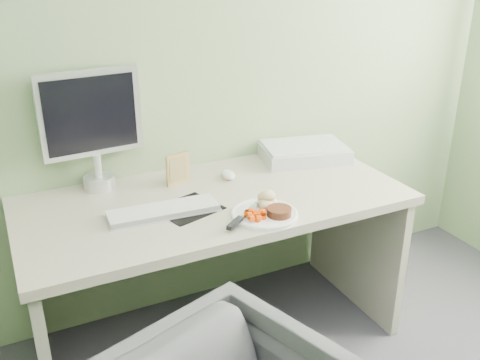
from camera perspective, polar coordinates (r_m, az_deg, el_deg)
name	(u,v)px	position (r m, az deg, el deg)	size (l,w,h in m)	color
wall_back	(177,33)	(2.39, -6.72, 15.35)	(3.50, 3.50, 0.00)	#72845D
desk	(215,235)	(2.31, -2.65, -5.89)	(1.60, 0.75, 0.73)	#A79C8C
plate	(264,214)	(2.07, 2.61, -3.68)	(0.26, 0.26, 0.01)	white
steak	(279,212)	(2.04, 4.20, -3.38)	(0.09, 0.09, 0.03)	black
potato_pile	(265,199)	(2.10, 2.73, -2.05)	(0.12, 0.09, 0.07)	tan
carrot_heap	(256,213)	(2.01, 1.72, -3.53)	(0.07, 0.06, 0.04)	#D63B04
steak_knife	(240,219)	(1.99, -0.02, -4.16)	(0.21, 0.17, 0.02)	silver
mousepad	(188,208)	(2.13, -5.57, -3.03)	(0.23, 0.20, 0.00)	black
keyboard	(163,210)	(2.10, -8.18, -3.21)	(0.43, 0.13, 0.02)	white
computer_mouse	(228,175)	(2.40, -1.27, 0.57)	(0.06, 0.10, 0.03)	white
photo_frame	(178,169)	(2.34, -6.65, 1.19)	(0.11, 0.01, 0.14)	olive
eyedrop_bottle	(182,168)	(2.46, -6.19, 1.33)	(0.02, 0.02, 0.06)	white
scanner	(304,153)	(2.64, 6.81, 2.91)	(0.41, 0.27, 0.06)	silver
monitor	(92,124)	(2.30, -15.52, 5.82)	(0.42, 0.13, 0.51)	silver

